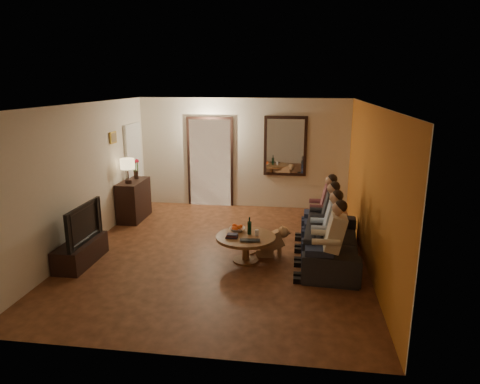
# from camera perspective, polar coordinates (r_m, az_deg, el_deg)

# --- Properties ---
(floor) EXTENTS (5.00, 6.00, 0.01)m
(floor) POSITION_cam_1_polar(r_m,az_deg,el_deg) (7.74, -2.53, -8.03)
(floor) COLOR #442412
(floor) RESTS_ON ground
(ceiling) EXTENTS (5.00, 6.00, 0.01)m
(ceiling) POSITION_cam_1_polar(r_m,az_deg,el_deg) (7.15, -2.77, 11.58)
(ceiling) COLOR white
(ceiling) RESTS_ON back_wall
(back_wall) EXTENTS (5.00, 0.02, 2.60)m
(back_wall) POSITION_cam_1_polar(r_m,az_deg,el_deg) (10.24, 0.42, 5.17)
(back_wall) COLOR beige
(back_wall) RESTS_ON floor
(front_wall) EXTENTS (5.00, 0.02, 2.60)m
(front_wall) POSITION_cam_1_polar(r_m,az_deg,el_deg) (4.55, -9.58, -7.17)
(front_wall) COLOR beige
(front_wall) RESTS_ON floor
(left_wall) EXTENTS (0.02, 6.00, 2.60)m
(left_wall) POSITION_cam_1_polar(r_m,az_deg,el_deg) (8.16, -20.18, 1.85)
(left_wall) COLOR beige
(left_wall) RESTS_ON floor
(right_wall) EXTENTS (0.02, 6.00, 2.60)m
(right_wall) POSITION_cam_1_polar(r_m,az_deg,el_deg) (7.31, 17.00, 0.72)
(right_wall) COLOR beige
(right_wall) RESTS_ON floor
(orange_accent) EXTENTS (0.01, 6.00, 2.60)m
(orange_accent) POSITION_cam_1_polar(r_m,az_deg,el_deg) (7.31, 16.92, 0.72)
(orange_accent) COLOR orange
(orange_accent) RESTS_ON right_wall
(kitchen_doorway) EXTENTS (1.00, 0.06, 2.10)m
(kitchen_doorway) POSITION_cam_1_polar(r_m,az_deg,el_deg) (10.40, -3.98, 3.88)
(kitchen_doorway) COLOR #FFE0A5
(kitchen_doorway) RESTS_ON floor
(door_trim) EXTENTS (1.12, 0.04, 2.22)m
(door_trim) POSITION_cam_1_polar(r_m,az_deg,el_deg) (10.39, -3.99, 3.87)
(door_trim) COLOR black
(door_trim) RESTS_ON floor
(fridge_glimpse) EXTENTS (0.45, 0.03, 1.70)m
(fridge_glimpse) POSITION_cam_1_polar(r_m,az_deg,el_deg) (10.39, -2.61, 3.04)
(fridge_glimpse) COLOR silver
(fridge_glimpse) RESTS_ON floor
(mirror_frame) EXTENTS (1.00, 0.05, 1.40)m
(mirror_frame) POSITION_cam_1_polar(r_m,az_deg,el_deg) (10.09, 6.06, 6.10)
(mirror_frame) COLOR black
(mirror_frame) RESTS_ON back_wall
(mirror_glass) EXTENTS (0.86, 0.02, 1.26)m
(mirror_glass) POSITION_cam_1_polar(r_m,az_deg,el_deg) (10.06, 6.05, 6.08)
(mirror_glass) COLOR white
(mirror_glass) RESTS_ON back_wall
(white_door) EXTENTS (0.06, 0.85, 2.04)m
(white_door) POSITION_cam_1_polar(r_m,az_deg,el_deg) (10.24, -13.91, 3.15)
(white_door) COLOR white
(white_door) RESTS_ON floor
(framed_art) EXTENTS (0.03, 0.28, 0.24)m
(framed_art) POSITION_cam_1_polar(r_m,az_deg,el_deg) (9.21, -16.56, 6.98)
(framed_art) COLOR #B28C33
(framed_art) RESTS_ON left_wall
(art_canvas) EXTENTS (0.01, 0.22, 0.18)m
(art_canvas) POSITION_cam_1_polar(r_m,az_deg,el_deg) (9.20, -16.47, 6.98)
(art_canvas) COLOR brown
(art_canvas) RESTS_ON left_wall
(dresser) EXTENTS (0.45, 0.97, 0.87)m
(dresser) POSITION_cam_1_polar(r_m,az_deg,el_deg) (9.70, -13.98, -1.05)
(dresser) COLOR black
(dresser) RESTS_ON floor
(table_lamp) EXTENTS (0.30, 0.30, 0.54)m
(table_lamp) POSITION_cam_1_polar(r_m,az_deg,el_deg) (9.34, -14.73, 2.75)
(table_lamp) COLOR beige
(table_lamp) RESTS_ON dresser
(flower_vase) EXTENTS (0.14, 0.14, 0.44)m
(flower_vase) POSITION_cam_1_polar(r_m,az_deg,el_deg) (9.75, -13.74, 3.00)
(flower_vase) COLOR red
(flower_vase) RESTS_ON dresser
(tv_stand) EXTENTS (0.45, 1.14, 0.38)m
(tv_stand) POSITION_cam_1_polar(r_m,az_deg,el_deg) (7.71, -20.46, -7.53)
(tv_stand) COLOR black
(tv_stand) RESTS_ON floor
(tv) EXTENTS (1.11, 0.15, 0.64)m
(tv) POSITION_cam_1_polar(r_m,az_deg,el_deg) (7.55, -20.80, -3.94)
(tv) COLOR black
(tv) RESTS_ON tv_stand
(sofa) EXTENTS (2.30, 1.04, 0.66)m
(sofa) POSITION_cam_1_polar(r_m,az_deg,el_deg) (7.50, 12.16, -6.41)
(sofa) COLOR black
(sofa) RESTS_ON floor
(person_a) EXTENTS (0.60, 0.40, 1.20)m
(person_a) POSITION_cam_1_polar(r_m,az_deg,el_deg) (6.56, 11.94, -6.95)
(person_a) COLOR tan
(person_a) RESTS_ON sofa
(person_b) EXTENTS (0.60, 0.40, 1.20)m
(person_b) POSITION_cam_1_polar(r_m,az_deg,el_deg) (7.12, 11.63, -5.20)
(person_b) COLOR tan
(person_b) RESTS_ON sofa
(person_c) EXTENTS (0.60, 0.40, 1.20)m
(person_c) POSITION_cam_1_polar(r_m,az_deg,el_deg) (7.69, 11.37, -3.70)
(person_c) COLOR tan
(person_c) RESTS_ON sofa
(person_d) EXTENTS (0.60, 0.40, 1.20)m
(person_d) POSITION_cam_1_polar(r_m,az_deg,el_deg) (8.26, 11.14, -2.40)
(person_d) COLOR tan
(person_d) RESTS_ON sofa
(dog) EXTENTS (0.59, 0.33, 0.56)m
(dog) POSITION_cam_1_polar(r_m,az_deg,el_deg) (7.49, 4.08, -6.52)
(dog) COLOR #9F7449
(dog) RESTS_ON floor
(coffee_table) EXTENTS (1.09, 1.09, 0.45)m
(coffee_table) POSITION_cam_1_polar(r_m,az_deg,el_deg) (7.29, 0.77, -7.54)
(coffee_table) COLOR brown
(coffee_table) RESTS_ON floor
(bowl) EXTENTS (0.26, 0.26, 0.06)m
(bowl) POSITION_cam_1_polar(r_m,az_deg,el_deg) (7.43, -0.39, -5.00)
(bowl) COLOR white
(bowl) RESTS_ON coffee_table
(oranges) EXTENTS (0.20, 0.20, 0.08)m
(oranges) POSITION_cam_1_polar(r_m,az_deg,el_deg) (7.41, -0.39, -4.51)
(oranges) COLOR #F85614
(oranges) RESTS_ON bowl
(wine_bottle) EXTENTS (0.07, 0.07, 0.31)m
(wine_bottle) POSITION_cam_1_polar(r_m,az_deg,el_deg) (7.25, 1.27, -4.48)
(wine_bottle) COLOR black
(wine_bottle) RESTS_ON coffee_table
(wine_glass) EXTENTS (0.06, 0.06, 0.10)m
(wine_glass) POSITION_cam_1_polar(r_m,az_deg,el_deg) (7.22, 2.25, -5.44)
(wine_glass) COLOR silver
(wine_glass) RESTS_ON coffee_table
(book_stack) EXTENTS (0.20, 0.15, 0.07)m
(book_stack) POSITION_cam_1_polar(r_m,az_deg,el_deg) (7.14, -1.09, -5.82)
(book_stack) COLOR black
(book_stack) RESTS_ON coffee_table
(laptop) EXTENTS (0.34, 0.24, 0.03)m
(laptop) POSITION_cam_1_polar(r_m,az_deg,el_deg) (6.94, 1.31, -6.62)
(laptop) COLOR black
(laptop) RESTS_ON coffee_table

